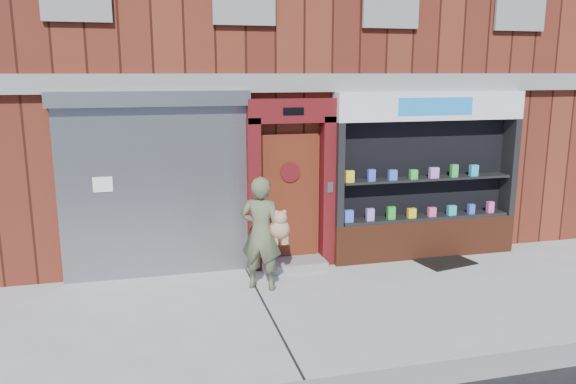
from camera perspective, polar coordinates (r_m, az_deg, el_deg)
name	(u,v)px	position (r m, az deg, el deg)	size (l,w,h in m)	color
ground	(372,303)	(8.51, 8.53, -11.04)	(80.00, 80.00, 0.00)	#9E9E99
curb	(448,373)	(6.76, 15.90, -17.26)	(60.00, 0.30, 0.12)	gray
building	(278,43)	(13.56, -1.05, 14.93)	(12.00, 8.16, 8.00)	#541E13
shutter_bay	(155,174)	(9.26, -13.39, 1.77)	(3.10, 0.30, 3.04)	gray
red_door_bay	(291,184)	(9.54, 0.32, 0.80)	(1.52, 0.58, 2.90)	#500D10
pharmacy_bay	(426,183)	(10.42, 13.80, 0.93)	(3.50, 0.41, 3.00)	#622A17
woman	(263,233)	(8.67, -2.60, -4.16)	(0.82, 0.69, 1.78)	#56603F
doormat	(445,262)	(10.46, 15.70, -6.84)	(0.93, 0.65, 0.02)	black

